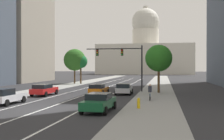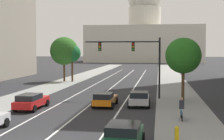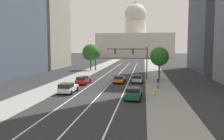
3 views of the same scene
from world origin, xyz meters
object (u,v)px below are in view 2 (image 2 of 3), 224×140
at_px(car_green, 123,137).
at_px(street_tree_mid_right, 183,56).
at_px(fire_hydrant, 177,134).
at_px(car_orange, 105,99).
at_px(street_tree_mid_left, 72,53).
at_px(car_red, 31,101).
at_px(traffic_signal_mast, 135,54).
at_px(street_tree_near_left, 64,51).
at_px(car_silver, 139,98).
at_px(cyclist, 182,109).
at_px(capitol_building, 145,37).

bearing_deg(car_green, street_tree_mid_right, -11.61).
distance_m(car_green, fire_hydrant, 3.67).
bearing_deg(car_green, car_orange, 15.27).
bearing_deg(street_tree_mid_left, car_red, -83.22).
relative_size(car_red, traffic_signal_mast, 0.57).
height_order(car_orange, fire_hydrant, car_orange).
relative_size(street_tree_mid_right, street_tree_near_left, 0.88).
bearing_deg(car_green, traffic_signal_mast, 4.20).
xyz_separation_m(car_silver, fire_hydrant, (2.90, -11.99, -0.27)).
xyz_separation_m(car_green, street_tree_mid_right, (4.30, 17.80, 3.96)).
bearing_deg(car_orange, cyclist, -125.94).
relative_size(car_orange, car_red, 0.89).
height_order(car_green, street_tree_near_left, street_tree_near_left).
distance_m(car_red, cyclist, 13.36).
height_order(car_red, fire_hydrant, car_red).
bearing_deg(street_tree_mid_right, street_tree_mid_left, 131.16).
bearing_deg(traffic_signal_mast, fire_hydrant, -77.93).
bearing_deg(capitol_building, car_red, -92.24).
bearing_deg(street_tree_mid_right, capitol_building, 94.51).
height_order(car_silver, street_tree_near_left, street_tree_near_left).
bearing_deg(fire_hydrant, car_silver, 103.61).
height_order(fire_hydrant, street_tree_mid_right, street_tree_mid_right).
distance_m(capitol_building, street_tree_mid_right, 115.41).
relative_size(car_orange, cyclist, 2.46).
relative_size(fire_hydrant, cyclist, 0.53).
bearing_deg(traffic_signal_mast, street_tree_mid_left, 123.60).
distance_m(car_orange, street_tree_mid_right, 9.54).
height_order(fire_hydrant, street_tree_near_left, street_tree_near_left).
xyz_separation_m(fire_hydrant, street_tree_near_left, (-16.91, 35.00, 4.66)).
bearing_deg(street_tree_mid_left, capitol_building, 85.31).
bearing_deg(car_silver, car_green, 178.44).
height_order(car_orange, cyclist, cyclist).
relative_size(car_red, street_tree_near_left, 0.63).
xyz_separation_m(car_orange, street_tree_mid_left, (-9.42, 23.70, 4.00)).
height_order(car_orange, street_tree_mid_left, street_tree_mid_left).
bearing_deg(capitol_building, car_orange, -89.24).
distance_m(car_silver, car_red, 9.99).
xyz_separation_m(car_silver, street_tree_mid_left, (-12.59, 22.92, 3.98)).
xyz_separation_m(car_red, street_tree_mid_right, (13.81, 6.66, 3.97)).
relative_size(car_orange, street_tree_mid_left, 0.68).
bearing_deg(car_orange, capitol_building, 1.71).
bearing_deg(car_silver, cyclist, -150.14).
bearing_deg(street_tree_near_left, car_silver, -58.67).
height_order(cyclist, street_tree_mid_right, street_tree_mid_right).
xyz_separation_m(car_green, car_orange, (-3.17, 13.42, -0.03)).
height_order(capitol_building, car_orange, capitol_building).
relative_size(capitol_building, street_tree_near_left, 6.55).
bearing_deg(car_orange, car_silver, -75.20).
xyz_separation_m(capitol_building, street_tree_mid_left, (-7.84, -95.56, -6.23)).
bearing_deg(car_green, street_tree_near_left, 22.60).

